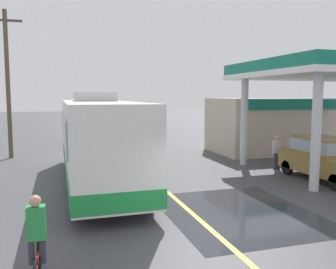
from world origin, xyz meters
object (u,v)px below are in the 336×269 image
coach_bus_main (97,141)px  car_trailing_behind_bus (84,128)px  pedestrian_near_pump (277,151)px  car_at_pump (324,156)px  cyclist_on_shoulder (37,244)px  minibus_opposing_lane (129,119)px

coach_bus_main → car_trailing_behind_bus: bearing=88.2°
coach_bus_main → pedestrian_near_pump: (8.52, 0.21, -0.79)m
car_at_pump → car_trailing_behind_bus: bearing=117.3°
car_at_pump → car_trailing_behind_bus: same height
cyclist_on_shoulder → car_at_pump: bearing=26.2°
coach_bus_main → car_trailing_behind_bus: 14.63m
minibus_opposing_lane → coach_bus_main: bearing=-104.8°
coach_bus_main → minibus_opposing_lane: bearing=75.2°
pedestrian_near_pump → car_trailing_behind_bus: (-8.05, 14.39, 0.08)m
coach_bus_main → car_at_pump: 9.43m
cyclist_on_shoulder → pedestrian_near_pump: size_ratio=1.10×
coach_bus_main → car_at_pump: size_ratio=2.63×
coach_bus_main → cyclist_on_shoulder: 7.95m
coach_bus_main → pedestrian_near_pump: 8.55m
minibus_opposing_lane → cyclist_on_shoulder: minibus_opposing_lane is taller
coach_bus_main → car_trailing_behind_bus: (0.46, 14.61, -0.71)m
pedestrian_near_pump → car_at_pump: bearing=-75.4°
car_at_pump → car_trailing_behind_bus: 18.92m
coach_bus_main → car_at_pump: coach_bus_main is taller
car_at_pump → pedestrian_near_pump: size_ratio=2.53×
minibus_opposing_lane → cyclist_on_shoulder: 25.60m
pedestrian_near_pump → car_trailing_behind_bus: 16.49m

